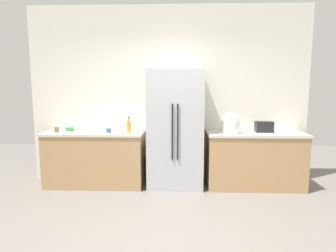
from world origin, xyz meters
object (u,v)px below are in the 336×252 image
(rice_cooker, at_px, (231,123))
(cup_a, at_px, (56,130))
(toaster, at_px, (264,127))
(cup_c, at_px, (233,128))
(bowl_a, at_px, (69,129))
(cup_b, at_px, (109,131))
(bottle_a, at_px, (129,126))
(refrigerator, at_px, (175,129))

(rice_cooker, bearing_deg, cup_a, -178.90)
(toaster, distance_m, rice_cooker, 0.56)
(cup_c, bearing_deg, bowl_a, -176.71)
(rice_cooker, height_order, cup_b, rice_cooker)
(bottle_a, height_order, cup_a, bottle_a)
(rice_cooker, bearing_deg, cup_c, 69.67)
(refrigerator, distance_m, toaster, 1.42)
(toaster, xyz_separation_m, bottle_a, (-2.16, -0.12, 0.01))
(refrigerator, height_order, rice_cooker, refrigerator)
(refrigerator, bearing_deg, cup_b, -173.93)
(rice_cooker, relative_size, cup_c, 3.78)
(bowl_a, bearing_deg, cup_a, -139.28)
(bowl_a, bearing_deg, toaster, -0.00)
(toaster, bearing_deg, cup_a, -177.67)
(toaster, bearing_deg, cup_c, 161.29)
(rice_cooker, height_order, cup_c, rice_cooker)
(toaster, height_order, rice_cooker, rice_cooker)
(cup_b, bearing_deg, toaster, 3.42)
(toaster, height_order, cup_a, toaster)
(cup_a, xyz_separation_m, bowl_a, (0.16, 0.14, -0.01))
(bottle_a, height_order, bowl_a, bottle_a)
(refrigerator, xyz_separation_m, rice_cooker, (0.88, -0.05, 0.10))
(cup_a, height_order, cup_b, cup_a)
(bottle_a, bearing_deg, refrigerator, 6.92)
(cup_a, height_order, bowl_a, cup_a)
(bottle_a, bearing_deg, cup_a, -179.50)
(cup_b, bearing_deg, refrigerator, 6.07)
(rice_cooker, height_order, cup_a, rice_cooker)
(rice_cooker, bearing_deg, cup_b, -178.03)
(cup_a, bearing_deg, bottle_a, 0.50)
(bottle_a, bearing_deg, rice_cooker, 1.54)
(refrigerator, xyz_separation_m, cup_b, (-1.05, -0.11, -0.01))
(rice_cooker, height_order, bowl_a, rice_cooker)
(refrigerator, xyz_separation_m, cup_c, (0.96, 0.19, -0.01))
(toaster, xyz_separation_m, cup_a, (-3.32, -0.14, -0.04))
(toaster, distance_m, cup_a, 3.32)
(toaster, distance_m, cup_c, 0.49)
(toaster, xyz_separation_m, cup_b, (-2.48, -0.15, -0.05))
(bottle_a, relative_size, cup_b, 3.10)
(bottle_a, xyz_separation_m, bowl_a, (-1.00, 0.13, -0.07))
(rice_cooker, xyz_separation_m, bowl_a, (-2.61, 0.08, -0.12))
(refrigerator, relative_size, toaster, 6.90)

